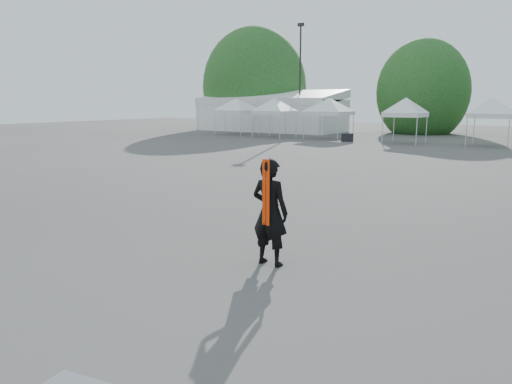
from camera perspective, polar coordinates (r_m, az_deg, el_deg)
The scene contains 12 objects.
ground at distance 11.17m, azimuth 0.75°, elevation -5.66°, with size 120.00×120.00×0.00m, color #474442.
marquee at distance 52.08m, azimuth 1.64°, elevation 9.14°, with size 15.00×6.25×4.23m.
light_pole_west at distance 49.24m, azimuth 5.06°, elevation 13.46°, with size 0.60×0.25×10.30m.
tree_far_w at distance 56.79m, azimuth -0.18°, elevation 11.84°, with size 4.80×4.80×7.30m.
tree_mid_w at distance 50.91m, azimuth 18.50°, elevation 10.80°, with size 4.16×4.16×6.33m.
tent_a at distance 46.67m, azimuth -2.20°, elevation 10.34°, with size 4.48×4.48×3.88m.
tent_b at distance 43.33m, azimuth 2.14°, elevation 10.33°, with size 4.13×4.13×3.88m.
tent_c at distance 41.85m, azimuth 8.37°, elevation 10.23°, with size 4.57×4.57×3.88m.
tent_d at distance 38.31m, azimuth 16.78°, elevation 9.90°, with size 3.77×3.77×3.88m.
tent_e at distance 37.88m, azimuth 25.45°, elevation 9.35°, with size 3.95×3.95×3.88m.
man at distance 9.39m, azimuth 1.60°, elevation -2.30°, with size 0.75×0.49×2.05m.
crate_west at distance 39.23m, azimuth 10.40°, elevation 6.14°, with size 0.79×0.61×0.61m, color black.
Camera 1 is at (5.88, -8.98, 3.08)m, focal length 35.00 mm.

